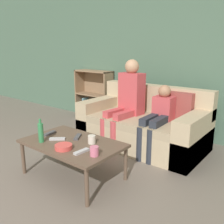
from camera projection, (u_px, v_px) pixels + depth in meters
The scene contains 14 objects.
wall_back at pixel (161, 53), 3.96m from camera, with size 12.00×0.06×2.60m.
couch at pixel (144, 126), 3.59m from camera, with size 1.75×0.92×0.84m.
bookshelf at pixel (94, 102), 4.87m from camera, with size 0.77×0.28×0.96m.
coffee_table at pixel (72, 145), 2.67m from camera, with size 1.07×0.67×0.40m.
person_adult at pixel (128, 97), 3.56m from camera, with size 0.37×0.65×1.22m.
person_child at pixel (158, 116), 3.24m from camera, with size 0.27×0.64×0.91m.
cup_near at pixel (94, 151), 2.32m from camera, with size 0.08×0.08×0.09m.
cup_far at pixel (92, 139), 2.62m from camera, with size 0.08×0.08×0.09m.
tv_remote_0 at pixel (57, 139), 2.72m from camera, with size 0.16×0.15×0.02m.
tv_remote_1 at pixel (82, 151), 2.39m from camera, with size 0.06×0.17×0.02m.
tv_remote_2 at pixel (78, 137), 2.78m from camera, with size 0.13×0.17×0.02m.
tv_remote_3 at pixel (50, 133), 2.90m from camera, with size 0.08×0.18×0.02m.
snack_bowl at pixel (64, 147), 2.48m from camera, with size 0.17×0.17×0.05m.
bottle at pixel (41, 132), 2.64m from camera, with size 0.06×0.06×0.26m.
Camera 1 is at (1.91, -0.71, 1.39)m, focal length 40.00 mm.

